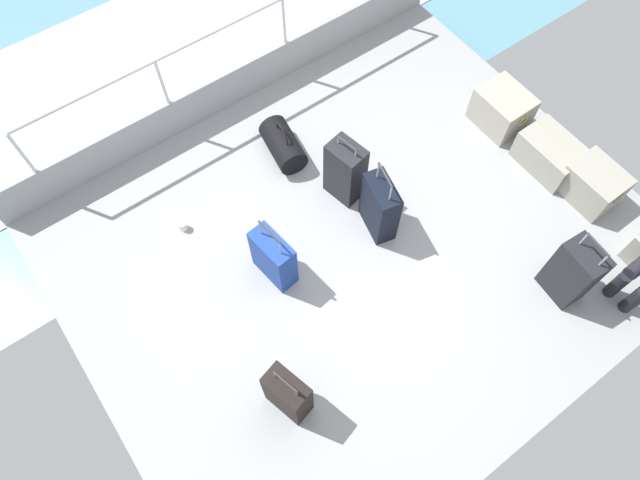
{
  "coord_description": "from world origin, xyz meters",
  "views": [
    {
      "loc": [
        1.79,
        -1.73,
        4.85
      ],
      "look_at": [
        -0.15,
        -0.32,
        0.25
      ],
      "focal_mm": 32.44,
      "sensor_mm": 36.0,
      "label": 1
    }
  ],
  "objects_px": {
    "cargo_crate_2": "(594,185)",
    "cargo_crate_1": "(550,154)",
    "suitcase_3": "(380,207)",
    "duffel_bag": "(283,145)",
    "suitcase_1": "(345,171)",
    "paper_cup": "(183,226)",
    "suitcase_4": "(573,272)",
    "suitcase_2": "(274,258)",
    "cargo_crate_0": "(502,109)",
    "suitcase_0": "(288,394)"
  },
  "relations": [
    {
      "from": "suitcase_0",
      "to": "cargo_crate_0",
      "type": "bearing_deg",
      "value": 108.11
    },
    {
      "from": "suitcase_2",
      "to": "duffel_bag",
      "type": "xyz_separation_m",
      "value": [
        -1.05,
        0.81,
        -0.14
      ]
    },
    {
      "from": "cargo_crate_1",
      "to": "duffel_bag",
      "type": "bearing_deg",
      "value": -128.69
    },
    {
      "from": "cargo_crate_2",
      "to": "duffel_bag",
      "type": "height_order",
      "value": "duffel_bag"
    },
    {
      "from": "duffel_bag",
      "to": "paper_cup",
      "type": "height_order",
      "value": "duffel_bag"
    },
    {
      "from": "suitcase_1",
      "to": "duffel_bag",
      "type": "xyz_separation_m",
      "value": [
        -0.72,
        -0.23,
        -0.19
      ]
    },
    {
      "from": "suitcase_0",
      "to": "suitcase_2",
      "type": "bearing_deg",
      "value": 151.59
    },
    {
      "from": "suitcase_1",
      "to": "suitcase_4",
      "type": "relative_size",
      "value": 0.9
    },
    {
      "from": "suitcase_3",
      "to": "paper_cup",
      "type": "height_order",
      "value": "suitcase_3"
    },
    {
      "from": "cargo_crate_2",
      "to": "suitcase_2",
      "type": "bearing_deg",
      "value": -110.72
    },
    {
      "from": "cargo_crate_1",
      "to": "cargo_crate_2",
      "type": "bearing_deg",
      "value": 6.61
    },
    {
      "from": "paper_cup",
      "to": "suitcase_1",
      "type": "bearing_deg",
      "value": 69.46
    },
    {
      "from": "suitcase_4",
      "to": "paper_cup",
      "type": "distance_m",
      "value": 3.53
    },
    {
      "from": "cargo_crate_2",
      "to": "suitcase_3",
      "type": "xyz_separation_m",
      "value": [
        -0.95,
        -1.87,
        0.13
      ]
    },
    {
      "from": "suitcase_2",
      "to": "suitcase_4",
      "type": "distance_m",
      "value": 2.58
    },
    {
      "from": "suitcase_1",
      "to": "suitcase_3",
      "type": "height_order",
      "value": "suitcase_3"
    },
    {
      "from": "cargo_crate_0",
      "to": "suitcase_1",
      "type": "xyz_separation_m",
      "value": [
        -0.26,
        -1.84,
        0.14
      ]
    },
    {
      "from": "cargo_crate_0",
      "to": "duffel_bag",
      "type": "relative_size",
      "value": 0.95
    },
    {
      "from": "cargo_crate_2",
      "to": "cargo_crate_1",
      "type": "bearing_deg",
      "value": -173.39
    },
    {
      "from": "cargo_crate_1",
      "to": "suitcase_2",
      "type": "height_order",
      "value": "suitcase_2"
    },
    {
      "from": "cargo_crate_1",
      "to": "cargo_crate_0",
      "type": "bearing_deg",
      "value": -179.39
    },
    {
      "from": "cargo_crate_1",
      "to": "suitcase_3",
      "type": "distance_m",
      "value": 1.88
    },
    {
      "from": "cargo_crate_2",
      "to": "paper_cup",
      "type": "xyz_separation_m",
      "value": [
        -2.0,
        -3.4,
        -0.14
      ]
    },
    {
      "from": "suitcase_4",
      "to": "suitcase_2",
      "type": "bearing_deg",
      "value": -129.53
    },
    {
      "from": "suitcase_0",
      "to": "cargo_crate_1",
      "type": "bearing_deg",
      "value": 97.37
    },
    {
      "from": "suitcase_1",
      "to": "duffel_bag",
      "type": "relative_size",
      "value": 1.33
    },
    {
      "from": "suitcase_1",
      "to": "paper_cup",
      "type": "xyz_separation_m",
      "value": [
        -0.56,
        -1.5,
        -0.29
      ]
    },
    {
      "from": "suitcase_3",
      "to": "duffel_bag",
      "type": "bearing_deg",
      "value": -168.16
    },
    {
      "from": "suitcase_0",
      "to": "suitcase_1",
      "type": "xyz_separation_m",
      "value": [
        -1.38,
        1.6,
        0.04
      ]
    },
    {
      "from": "cargo_crate_2",
      "to": "suitcase_2",
      "type": "relative_size",
      "value": 0.7
    },
    {
      "from": "suitcase_4",
      "to": "duffel_bag",
      "type": "bearing_deg",
      "value": -156.31
    },
    {
      "from": "suitcase_1",
      "to": "paper_cup",
      "type": "bearing_deg",
      "value": -110.54
    },
    {
      "from": "suitcase_4",
      "to": "duffel_bag",
      "type": "distance_m",
      "value": 2.94
    },
    {
      "from": "cargo_crate_0",
      "to": "suitcase_1",
      "type": "relative_size",
      "value": 0.71
    },
    {
      "from": "cargo_crate_1",
      "to": "cargo_crate_2",
      "type": "distance_m",
      "value": 0.51
    },
    {
      "from": "cargo_crate_2",
      "to": "paper_cup",
      "type": "distance_m",
      "value": 3.95
    },
    {
      "from": "suitcase_0",
      "to": "paper_cup",
      "type": "xyz_separation_m",
      "value": [
        -1.95,
        0.11,
        -0.25
      ]
    },
    {
      "from": "suitcase_1",
      "to": "paper_cup",
      "type": "height_order",
      "value": "suitcase_1"
    },
    {
      "from": "paper_cup",
      "to": "suitcase_2",
      "type": "bearing_deg",
      "value": 27.49
    },
    {
      "from": "suitcase_2",
      "to": "suitcase_4",
      "type": "relative_size",
      "value": 0.89
    },
    {
      "from": "suitcase_1",
      "to": "suitcase_2",
      "type": "bearing_deg",
      "value": -72.31
    },
    {
      "from": "cargo_crate_0",
      "to": "paper_cup",
      "type": "relative_size",
      "value": 5.57
    },
    {
      "from": "cargo_crate_2",
      "to": "suitcase_4",
      "type": "xyz_separation_m",
      "value": [
        0.53,
        -0.95,
        0.15
      ]
    },
    {
      "from": "cargo_crate_1",
      "to": "paper_cup",
      "type": "bearing_deg",
      "value": -114.17
    },
    {
      "from": "cargo_crate_0",
      "to": "suitcase_3",
      "type": "distance_m",
      "value": 1.83
    },
    {
      "from": "suitcase_1",
      "to": "paper_cup",
      "type": "distance_m",
      "value": 1.63
    },
    {
      "from": "duffel_bag",
      "to": "suitcase_4",
      "type": "bearing_deg",
      "value": 23.69
    },
    {
      "from": "suitcase_0",
      "to": "suitcase_1",
      "type": "height_order",
      "value": "suitcase_1"
    },
    {
      "from": "cargo_crate_2",
      "to": "suitcase_3",
      "type": "height_order",
      "value": "suitcase_3"
    },
    {
      "from": "cargo_crate_0",
      "to": "suitcase_0",
      "type": "bearing_deg",
      "value": -71.89
    }
  ]
}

